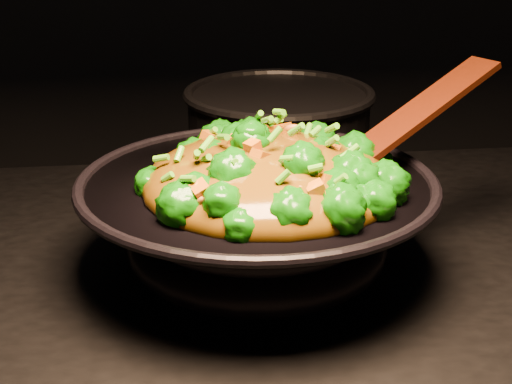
{
  "coord_description": "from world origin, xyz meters",
  "views": [
    {
      "loc": [
        -0.07,
        -0.72,
        1.31
      ],
      "look_at": [
        0.03,
        0.07,
        0.99
      ],
      "focal_mm": 55.0,
      "sensor_mm": 36.0,
      "label": 1
    }
  ],
  "objects": [
    {
      "name": "spatula",
      "position": [
        0.2,
        0.1,
        1.06
      ],
      "size": [
        0.26,
        0.16,
        0.12
      ],
      "primitive_type": "cube",
      "rotation": [
        0.0,
        -0.38,
        0.49
      ],
      "color": "#391808",
      "rests_on": "wok"
    },
    {
      "name": "wok",
      "position": [
        0.03,
        0.06,
        0.95
      ],
      "size": [
        0.4,
        0.4,
        0.11
      ],
      "primitive_type": null,
      "rotation": [
        0.0,
        0.0,
        0.05
      ],
      "color": "black",
      "rests_on": "stovetop"
    },
    {
      "name": "stir_fry",
      "position": [
        0.04,
        0.04,
        1.05
      ],
      "size": [
        0.3,
        0.3,
        0.09
      ],
      "primitive_type": null,
      "rotation": [
        0.0,
        0.0,
        0.12
      ],
      "color": "#105D06",
      "rests_on": "wok"
    },
    {
      "name": "back_pot",
      "position": [
        0.1,
        0.32,
        0.97
      ],
      "size": [
        0.28,
        0.28,
        0.14
      ],
      "primitive_type": "cylinder",
      "rotation": [
        0.0,
        0.0,
        0.13
      ],
      "color": "black",
      "rests_on": "stovetop"
    }
  ]
}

